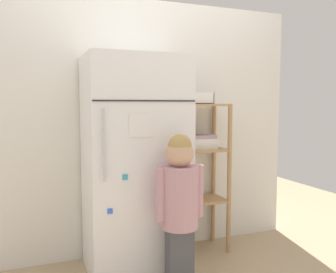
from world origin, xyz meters
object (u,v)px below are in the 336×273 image
Objects in this scene: child_standing at (180,197)px; pantry_shelf_unit at (202,161)px; refrigerator at (135,164)px; fruit_bin at (200,100)px.

child_standing is 0.71m from pantry_shelf_unit.
refrigerator is 1.51× the size of child_standing.
fruit_bin reaches higher than child_standing.
fruit_bin reaches higher than pantry_shelf_unit.
refrigerator reaches higher than pantry_shelf_unit.
refrigerator reaches higher than fruit_bin.
refrigerator is 1.28× the size of pantry_shelf_unit.
pantry_shelf_unit is at bearing 11.45° from refrigerator.
fruit_bin is at bearing 9.89° from refrigerator.
child_standing is 5.34× the size of fruit_bin.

